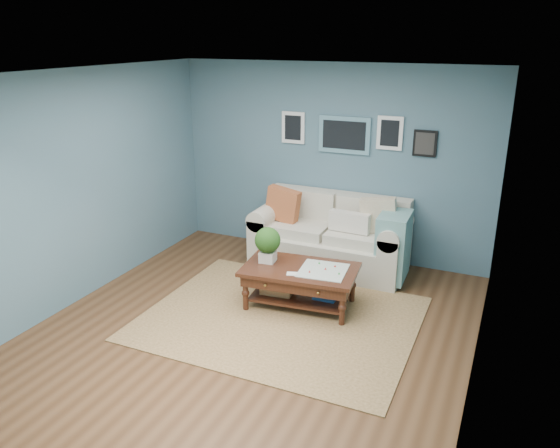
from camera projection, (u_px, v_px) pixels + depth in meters
The scene contains 4 objects.
room_shell at pixel (252, 211), 5.50m from camera, with size 5.00×5.02×2.70m.
area_rug at pixel (280, 318), 6.17m from camera, with size 2.98×2.38×0.01m, color brown.
loveseat at pixel (337, 237), 7.40m from camera, with size 2.11×0.96×1.09m.
coffee_table at pixel (294, 273), 6.36m from camera, with size 1.38×0.90×0.92m.
Camera 1 is at (2.39, -4.61, 3.06)m, focal length 35.00 mm.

